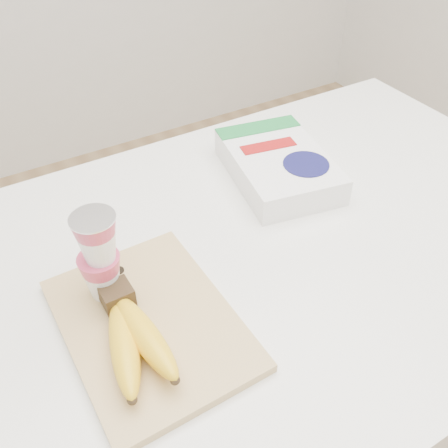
{
  "coord_description": "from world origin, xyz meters",
  "views": [
    {
      "loc": [
        -0.45,
        -0.55,
        1.61
      ],
      "look_at": [
        -0.1,
        0.05,
        1.01
      ],
      "focal_mm": 40.0,
      "sensor_mm": 36.0,
      "label": 1
    }
  ],
  "objects_px": {
    "yogurt_stack": "(99,254)",
    "cereal_box": "(278,165)",
    "table": "(266,377)",
    "bananas": "(133,336)",
    "cutting_board": "(150,324)"
  },
  "relations": [
    {
      "from": "yogurt_stack",
      "to": "cereal_box",
      "type": "distance_m",
      "value": 0.47
    },
    {
      "from": "table",
      "to": "yogurt_stack",
      "type": "height_order",
      "value": "yogurt_stack"
    },
    {
      "from": "bananas",
      "to": "yogurt_stack",
      "type": "relative_size",
      "value": 1.33
    },
    {
      "from": "table",
      "to": "cereal_box",
      "type": "relative_size",
      "value": 4.12
    },
    {
      "from": "cereal_box",
      "to": "yogurt_stack",
      "type": "bearing_deg",
      "value": -151.49
    },
    {
      "from": "cutting_board",
      "to": "table",
      "type": "bearing_deg",
      "value": 12.06
    },
    {
      "from": "table",
      "to": "bananas",
      "type": "distance_m",
      "value": 0.63
    },
    {
      "from": "table",
      "to": "cutting_board",
      "type": "relative_size",
      "value": 3.8
    },
    {
      "from": "yogurt_stack",
      "to": "cereal_box",
      "type": "relative_size",
      "value": 0.51
    },
    {
      "from": "yogurt_stack",
      "to": "cereal_box",
      "type": "xyz_separation_m",
      "value": [
        0.44,
        0.14,
        -0.07
      ]
    },
    {
      "from": "table",
      "to": "cereal_box",
      "type": "bearing_deg",
      "value": 56.91
    },
    {
      "from": "bananas",
      "to": "cereal_box",
      "type": "xyz_separation_m",
      "value": [
        0.45,
        0.26,
        -0.01
      ]
    },
    {
      "from": "table",
      "to": "bananas",
      "type": "relative_size",
      "value": 6.04
    },
    {
      "from": "bananas",
      "to": "cereal_box",
      "type": "relative_size",
      "value": 0.68
    },
    {
      "from": "cutting_board",
      "to": "yogurt_stack",
      "type": "relative_size",
      "value": 2.11
    }
  ]
}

